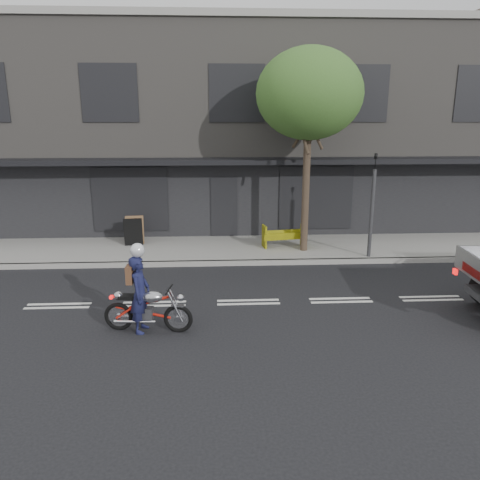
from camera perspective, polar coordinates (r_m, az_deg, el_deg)
name	(u,v)px	position (r m, az deg, el deg)	size (l,w,h in m)	color
ground	(248,302)	(12.10, 1.02, -7.60)	(80.00, 80.00, 0.00)	black
sidewalk	(239,249)	(16.51, -0.10, -1.09)	(32.00, 3.20, 0.15)	gray
kerb	(242,263)	(14.98, 0.21, -2.78)	(32.00, 0.20, 0.15)	gray
building_main	(232,129)	(22.47, -0.97, 13.32)	(26.00, 10.00, 8.00)	slate
street_tree	(309,94)	(15.65, 8.44, 17.14)	(3.40, 3.40, 6.74)	#382B21
traffic_light_pole	(372,212)	(15.62, 15.76, 3.36)	(0.12, 0.12, 3.50)	#2D2D30
motorcycle	(148,308)	(10.59, -11.18, -8.19)	(1.99, 0.58, 1.03)	black
rider	(140,294)	(10.49, -12.10, -6.49)	(0.63, 0.41, 1.73)	#16193E
construction_barrier	(285,237)	(16.23, 5.47, 0.34)	(1.47, 0.59, 0.82)	#FEF80D
sandwich_board	(133,232)	(16.90, -12.89, 0.95)	(0.64, 0.43, 1.02)	black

